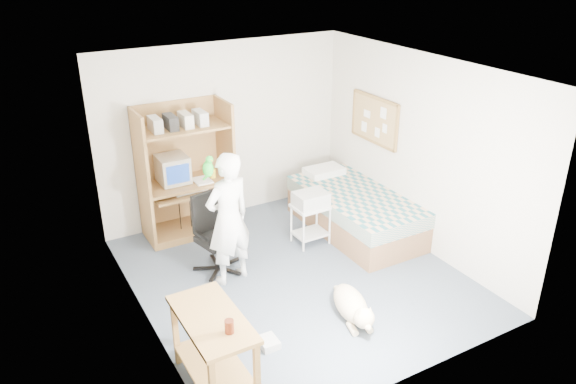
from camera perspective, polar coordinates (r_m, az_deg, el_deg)
The scene contains 20 objects.
floor at distance 6.86m, azimuth 0.80°, elevation -8.50°, with size 4.00×4.00×0.00m, color #414D58.
wall_back at distance 7.95m, azimuth -6.51°, elevation 6.08°, with size 3.60×0.02×2.50m, color beige.
wall_right at distance 7.29m, azimuth 13.18°, elevation 3.87°, with size 0.02×4.00×2.50m, color beige.
wall_left at distance 5.66m, azimuth -15.07°, elevation -2.48°, with size 0.02×4.00×2.50m, color beige.
ceiling at distance 5.89m, azimuth 0.94°, elevation 12.37°, with size 3.60×4.00×0.02m, color white.
computer_hutch at distance 7.63m, azimuth -10.38°, elevation 1.60°, with size 1.20×0.63×1.80m.
bed at distance 7.80m, azimuth 6.77°, elevation -1.95°, with size 1.02×2.02×0.66m.
side_desk at distance 5.15m, azimuth -7.60°, elevation -14.78°, with size 0.50×1.00×0.75m.
corkboard at distance 7.85m, azimuth 8.77°, elevation 7.25°, with size 0.04×0.94×0.66m.
office_chair at distance 6.89m, azimuth -7.40°, elevation -5.24°, with size 0.54×0.54×0.97m.
person at distance 6.44m, azimuth -6.07°, elevation -2.73°, with size 0.59×0.38×1.61m, color white.
parrot at distance 6.11m, azimuth -8.10°, elevation 2.48°, with size 0.12×0.21×0.33m.
dog at distance 6.13m, azimuth 6.57°, elevation -11.41°, with size 0.45×0.95×0.36m.
printer_cart at distance 7.40m, azimuth 2.30°, elevation -2.65°, with size 0.47×0.37×0.55m.
printer at distance 7.27m, azimuth 2.34°, elevation -0.71°, with size 0.42×0.32×0.18m, color #B0B1AC.
crt_monitor at distance 7.55m, azimuth -11.62°, elevation 2.29°, with size 0.38×0.41×0.36m.
keyboard at distance 7.56m, azimuth -9.89°, elevation 0.15°, with size 0.45×0.16×0.03m, color beige.
pencil_cup at distance 7.67m, azimuth -7.65°, elevation 1.90°, with size 0.08×0.08×0.12m, color yellow.
drink_glass at distance 4.77m, azimuth -5.98°, elevation -13.44°, with size 0.08×0.08×0.12m, color #44180A.
floor_box_b at distance 5.81m, azimuth -2.01°, elevation -15.04°, with size 0.18×0.22×0.08m, color #AEAEA9.
Camera 1 is at (-2.94, -4.96, 3.73)m, focal length 35.00 mm.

